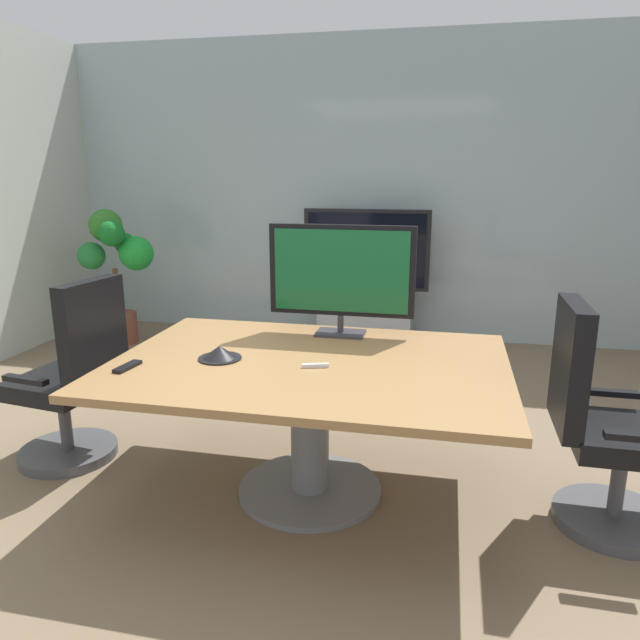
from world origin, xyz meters
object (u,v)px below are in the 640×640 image
conference_table (310,392)px  potted_plant (117,264)px  conference_phone (220,353)px  office_chair_left (74,387)px  remote_control (127,367)px  wall_display_unit (366,299)px  tv_monitor (341,274)px  office_chair_right (602,436)px

conference_table → potted_plant: size_ratio=1.51×
conference_phone → office_chair_left: bearing=172.3°
conference_table → potted_plant: (-2.45, 2.32, 0.22)m
remote_control → conference_table: bearing=26.6°
conference_table → wall_display_unit: 2.81m
wall_display_unit → office_chair_left: bearing=-115.4°
tv_monitor → potted_plant: size_ratio=0.64×
office_chair_right → wall_display_unit: (-1.51, 2.79, -0.01)m
potted_plant → remote_control: potted_plant is taller
office_chair_left → potted_plant: bearing=-147.3°
potted_plant → remote_control: 3.08m
office_chair_left → office_chair_right: bearing=97.0°
conference_table → tv_monitor: (0.07, 0.52, 0.52)m
office_chair_right → tv_monitor: tv_monitor is taller
conference_phone → remote_control: (-0.38, -0.23, -0.02)m
office_chair_right → conference_table: bearing=91.1°
office_chair_right → conference_phone: 1.89m
conference_table → conference_phone: conference_phone is taller
potted_plant → conference_phone: size_ratio=5.93×
office_chair_left → office_chair_right: (2.82, -0.04, 0.00)m
office_chair_right → potted_plant: size_ratio=0.84×
office_chair_left → tv_monitor: 1.67m
conference_phone → potted_plant: bearing=130.0°
office_chair_left → remote_control: size_ratio=6.41×
wall_display_unit → potted_plant: (-2.35, -0.49, 0.34)m
office_chair_left → remote_control: office_chair_left is taller
conference_table → tv_monitor: bearing=82.8°
office_chair_right → remote_control: size_ratio=6.41×
office_chair_left → tv_monitor: bearing=115.1°
conference_table → conference_phone: (-0.45, -0.07, 0.20)m
conference_table → office_chair_right: 1.41m
office_chair_right → conference_phone: office_chair_right is taller
wall_display_unit → potted_plant: bearing=-168.2°
office_chair_left → conference_phone: office_chair_left is taller
potted_plant → office_chair_left: bearing=-65.2°
wall_display_unit → conference_phone: 2.92m
office_chair_right → wall_display_unit: size_ratio=0.83×
conference_table → conference_phone: size_ratio=8.96×
conference_table → remote_control: size_ratio=11.59×
office_chair_left → tv_monitor: size_ratio=1.30×
office_chair_left → tv_monitor: tv_monitor is taller
conference_table → office_chair_left: (-1.41, 0.06, -0.11)m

